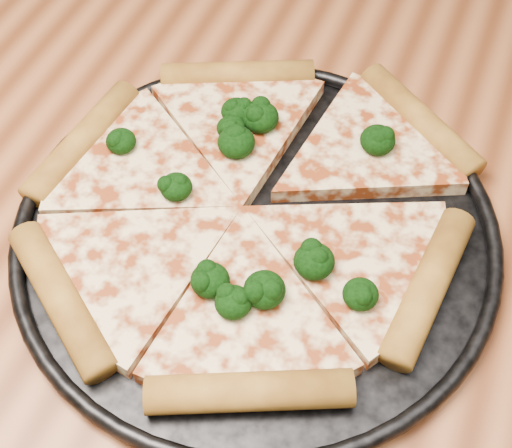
% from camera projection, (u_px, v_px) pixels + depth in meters
% --- Properties ---
extents(dining_table, '(1.20, 0.90, 0.75)m').
position_uv_depth(dining_table, '(149.00, 225.00, 0.65)').
color(dining_table, '#95532E').
rests_on(dining_table, ground).
extents(pizza_pan, '(0.35, 0.35, 0.02)m').
position_uv_depth(pizza_pan, '(256.00, 231.00, 0.53)').
color(pizza_pan, black).
rests_on(pizza_pan, dining_table).
extents(pizza, '(0.32, 0.35, 0.02)m').
position_uv_depth(pizza, '(247.00, 206.00, 0.53)').
color(pizza, beige).
rests_on(pizza, pizza_pan).
extents(broccoli_florets, '(0.23, 0.20, 0.02)m').
position_uv_depth(broccoli_florets, '(258.00, 194.00, 0.52)').
color(broccoli_florets, black).
rests_on(broccoli_florets, pizza).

